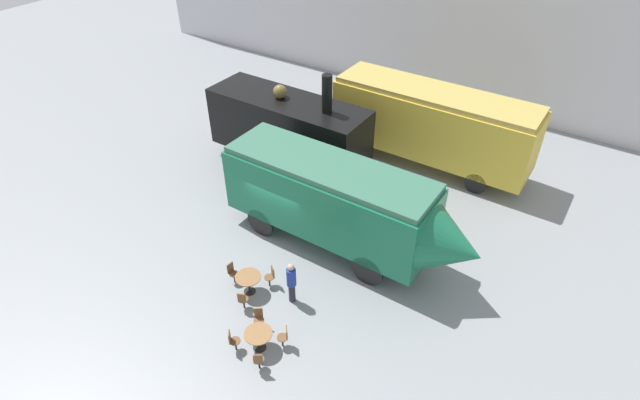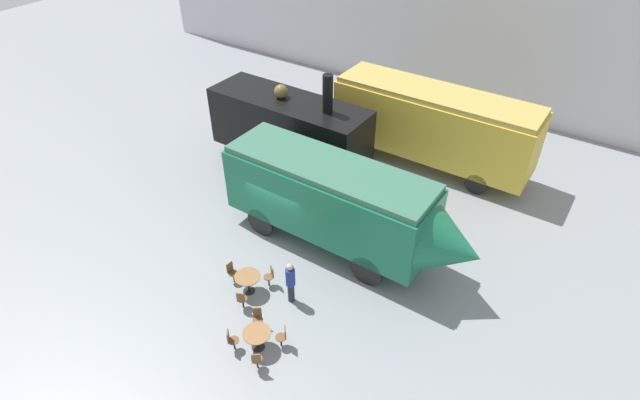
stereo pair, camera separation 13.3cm
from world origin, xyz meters
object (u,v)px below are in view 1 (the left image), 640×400
(cafe_table_mid, at_px, (258,336))
(visitor_person, at_px, (291,281))
(steam_locomotive, at_px, (289,127))
(cafe_table_near, at_px, (248,280))
(cafe_chair_0, at_px, (243,299))
(streamlined_locomotive, at_px, (346,203))
(passenger_coach_vintage, at_px, (432,122))

(cafe_table_mid, relative_size, visitor_person, 0.52)
(visitor_person, bearing_deg, steam_locomotive, 126.74)
(cafe_table_near, height_order, visitor_person, visitor_person)
(cafe_chair_0, bearing_deg, streamlined_locomotive, -40.84)
(steam_locomotive, relative_size, cafe_table_near, 8.39)
(passenger_coach_vintage, xyz_separation_m, visitor_person, (-0.26, -11.20, -1.26))
(steam_locomotive, distance_m, cafe_table_mid, 11.00)
(cafe_table_mid, bearing_deg, steam_locomotive, 120.96)
(cafe_table_mid, bearing_deg, cafe_table_near, 137.25)
(streamlined_locomotive, height_order, cafe_table_near, streamlined_locomotive)
(cafe_table_mid, distance_m, visitor_person, 2.29)
(steam_locomotive, distance_m, cafe_table_near, 8.64)
(visitor_person, bearing_deg, cafe_chair_0, -132.76)
(streamlined_locomotive, relative_size, cafe_table_mid, 11.12)
(passenger_coach_vintage, height_order, cafe_table_mid, passenger_coach_vintage)
(cafe_table_near, xyz_separation_m, cafe_table_mid, (1.85, -1.71, -0.03))
(cafe_table_mid, height_order, visitor_person, visitor_person)
(passenger_coach_vintage, xyz_separation_m, streamlined_locomotive, (-0.16, -7.73, -0.02))
(passenger_coach_vintage, relative_size, streamlined_locomotive, 0.95)
(cafe_table_mid, bearing_deg, passenger_coach_vintage, 90.18)
(passenger_coach_vintage, relative_size, cafe_chair_0, 11.15)
(visitor_person, bearing_deg, cafe_table_mid, -82.34)
(passenger_coach_vintage, relative_size, cafe_table_near, 10.34)
(cafe_chair_0, bearing_deg, visitor_person, -68.50)
(steam_locomotive, height_order, cafe_chair_0, steam_locomotive)
(cafe_table_near, distance_m, visitor_person, 1.67)
(cafe_table_near, xyz_separation_m, visitor_person, (1.55, 0.52, 0.35))
(streamlined_locomotive, bearing_deg, cafe_table_mid, -87.95)
(cafe_table_near, height_order, cafe_chair_0, cafe_chair_0)
(streamlined_locomotive, height_order, cafe_table_mid, streamlined_locomotive)
(cafe_chair_0, bearing_deg, cafe_table_mid, -148.43)
(cafe_table_mid, bearing_deg, cafe_chair_0, 147.31)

